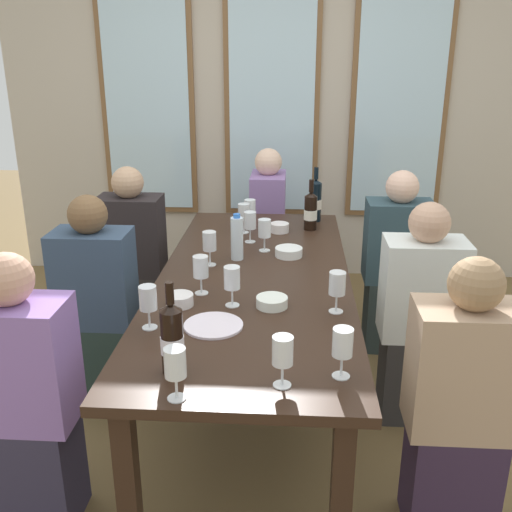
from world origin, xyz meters
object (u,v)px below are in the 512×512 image
wine_bottle_2 (172,338)px  wine_glass_0 (265,229)px  wine_glass_4 (343,345)px  wine_bottle_0 (311,211)px  seated_person_3 (395,267)px  seated_person_6 (268,229)px  wine_glass_11 (175,364)px  seated_person_2 (133,261)px  tasting_bowl_1 (272,302)px  tasting_bowl_3 (289,252)px  white_plate_0 (213,325)px  wine_glass_1 (250,209)px  wine_glass_9 (148,299)px  seated_person_5 (459,409)px  seated_person_4 (25,402)px  tasting_bowl_2 (280,228)px  wine_glass_8 (244,213)px  wine_glass_5 (283,352)px  dining_table (254,290)px  seated_person_0 (97,308)px  wine_glass_7 (209,242)px  wine_glass_2 (232,279)px  wine_glass_6 (250,222)px  wine_bottle_1 (315,200)px  water_bottle (237,238)px  wine_glass_10 (201,268)px

wine_bottle_2 → wine_glass_0: (0.24, 1.25, -0.00)m
wine_glass_4 → wine_bottle_0: bearing=92.3°
seated_person_3 → seated_person_6: 1.07m
wine_glass_0 → wine_glass_11: bearing=-98.0°
seated_person_2 → seated_person_3: size_ratio=1.00×
tasting_bowl_1 → tasting_bowl_3: bearing=84.4°
white_plate_0 → wine_glass_1: size_ratio=1.33×
wine_glass_9 → seated_person_2: bearing=108.2°
seated_person_5 → white_plate_0: bearing=169.0°
wine_bottle_2 → seated_person_4: bearing=170.1°
tasting_bowl_2 → wine_glass_1: bearing=158.8°
tasting_bowl_1 → wine_glass_8: bearing=101.3°
seated_person_6 → wine_glass_5: bearing=-86.3°
wine_glass_0 → seated_person_3: (0.77, 0.37, -0.34)m
dining_table → seated_person_4: (-0.80, -0.78, -0.14)m
tasting_bowl_3 → seated_person_0: size_ratio=0.13×
wine_glass_11 → seated_person_3: (0.96, 1.78, -0.34)m
wine_glass_9 → seated_person_6: (0.37, 2.03, -0.34)m
wine_glass_0 → wine_glass_7: bearing=-137.9°
wine_glass_2 → seated_person_5: 1.00m
wine_glass_1 → seated_person_0: size_ratio=0.16×
wine_glass_2 → wine_glass_4: size_ratio=1.00×
wine_bottle_2 → wine_glass_6: (0.15, 1.40, -0.01)m
wine_bottle_2 → wine_glass_2: bearing=75.4°
seated_person_2 → seated_person_4: bearing=-90.0°
wine_bottle_0 → wine_glass_7: bearing=-128.4°
wine_bottle_2 → tasting_bowl_3: size_ratio=2.27×
wine_bottle_0 → wine_bottle_1: wine_bottle_1 is taller
wine_glass_6 → seated_person_5: size_ratio=0.16×
dining_table → wine_glass_9: size_ratio=12.71×
water_bottle → wine_glass_4: water_bottle is taller
wine_bottle_1 → tasting_bowl_3: bearing=-102.9°
wine_bottle_0 → wine_bottle_2: size_ratio=0.93×
wine_glass_1 → seated_person_6: 0.75m
wine_bottle_2 → wine_glass_10: bearing=90.7°
wine_bottle_1 → dining_table: bearing=-108.1°
wine_bottle_1 → water_bottle: wine_bottle_1 is taller
wine_bottle_2 → seated_person_2: bearing=109.8°
tasting_bowl_3 → seated_person_4: size_ratio=0.13×
wine_glass_7 → wine_glass_11: (0.06, -1.18, 0.00)m
wine_glass_9 → seated_person_5: (1.16, -0.15, -0.34)m
seated_person_0 → seated_person_3: bearing=23.4°
wine_glass_0 → seated_person_4: size_ratio=0.16×
tasting_bowl_1 → white_plate_0: bearing=-137.6°
wine_glass_1 → seated_person_0: 1.08m
wine_glass_0 → wine_glass_8: (-0.14, 0.32, -0.00)m
wine_bottle_2 → wine_glass_11: bearing=-75.3°
wine_bottle_0 → wine_glass_8: bearing=-166.4°
dining_table → tasting_bowl_1: tasting_bowl_1 is taller
wine_glass_8 → wine_glass_5: bearing=-80.9°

